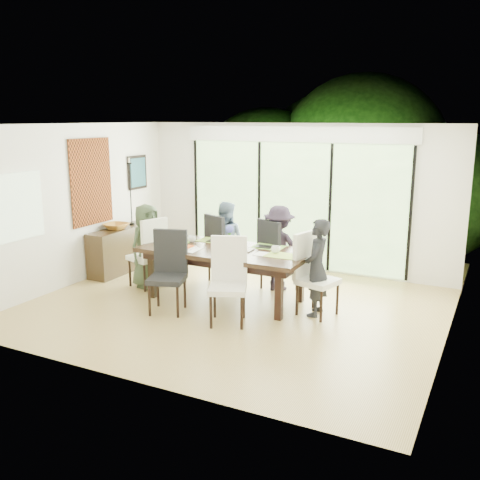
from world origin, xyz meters
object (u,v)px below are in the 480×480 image
at_px(chair_far_left, 226,248).
at_px(chair_near_right, 228,282).
at_px(cup_a, 192,239).
at_px(cup_c, 276,250).
at_px(laptop, 175,243).
at_px(bowl, 116,226).
at_px(sideboard, 121,250).
at_px(person_right_end, 317,268).
at_px(chair_left_end, 147,252).
at_px(table_top, 225,251).
at_px(person_far_right, 279,248).
at_px(chair_right_end, 318,275).
at_px(cup_b, 231,248).
at_px(chair_far_right, 279,254).
at_px(person_left_end, 147,246).
at_px(vase, 230,244).
at_px(chair_near_left, 167,272).
at_px(person_far_left, 225,242).

distance_m(chair_far_left, chair_near_right, 1.96).
xyz_separation_m(chair_far_left, cup_a, (-0.25, -0.70, 0.27)).
height_order(chair_far_left, cup_c, chair_far_left).
relative_size(laptop, cup_c, 2.66).
bearing_deg(bowl, sideboard, 90.00).
bearing_deg(chair_near_right, chair_far_left, 96.50).
bearing_deg(person_right_end, chair_left_end, -93.90).
height_order(chair_left_end, chair_near_right, same).
xyz_separation_m(chair_far_left, laptop, (-0.40, -0.95, 0.23)).
height_order(table_top, person_far_right, person_far_right).
height_order(cup_c, bowl, cup_c).
xyz_separation_m(chair_right_end, bowl, (-3.98, 0.43, 0.27)).
bearing_deg(cup_b, cup_c, 17.10).
bearing_deg(chair_left_end, cup_c, 109.95).
height_order(chair_far_right, person_left_end, person_left_end).
relative_size(chair_left_end, laptop, 3.33).
height_order(table_top, vase, vase).
bearing_deg(sideboard, chair_near_left, -35.37).
xyz_separation_m(table_top, bowl, (-2.48, 0.43, 0.08)).
height_order(cup_a, sideboard, cup_a).
bearing_deg(table_top, cup_b, -33.69).
distance_m(person_left_end, bowl, 1.10).
bearing_deg(laptop, person_far_right, -11.73).
xyz_separation_m(table_top, person_far_left, (-0.45, 0.83, -0.08)).
distance_m(chair_near_left, cup_c, 1.64).
xyz_separation_m(chair_far_right, laptop, (-1.40, -0.95, 0.23)).
bearing_deg(chair_right_end, table_top, 105.41).
bearing_deg(person_left_end, chair_far_right, -53.85).
bearing_deg(chair_left_end, sideboard, -101.15).
relative_size(person_left_end, sideboard, 0.97).
bearing_deg(table_top, person_left_end, -180.00).
distance_m(chair_near_left, cup_a, 1.07).
distance_m(chair_left_end, cup_a, 0.86).
xyz_separation_m(person_right_end, cup_c, (-0.68, 0.10, 0.17)).
distance_m(chair_near_left, bowl, 2.38).
xyz_separation_m(chair_far_right, bowl, (-3.03, -0.42, 0.27)).
bearing_deg(laptop, sideboard, 113.42).
relative_size(chair_left_end, cup_a, 8.87).
relative_size(cup_c, bowl, 0.31).
xyz_separation_m(person_far_right, cup_b, (-0.40, -0.93, 0.17)).
xyz_separation_m(chair_near_right, vase, (-0.45, 0.92, 0.28)).
bearing_deg(person_right_end, person_far_left, -117.17).
relative_size(chair_far_left, cup_a, 8.87).
height_order(table_top, bowl, bowl).
bearing_deg(person_left_end, chair_near_right, -100.29).
relative_size(person_left_end, laptop, 3.91).
distance_m(table_top, chair_far_left, 0.98).
bearing_deg(chair_right_end, cup_c, 97.28).
xyz_separation_m(chair_left_end, bowl, (-0.98, 0.43, 0.27)).
bearing_deg(cup_c, laptop, -173.09).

